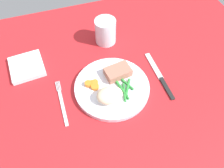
{
  "coord_description": "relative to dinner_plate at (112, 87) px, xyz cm",
  "views": [
    {
      "loc": [
        -13.25,
        -40.73,
        60.35
      ],
      "look_at": [
        -0.76,
        -2.63,
        4.6
      ],
      "focal_mm": 35.21,
      "sensor_mm": 36.0,
      "label": 1
    }
  ],
  "objects": [
    {
      "name": "dinner_plate",
      "position": [
        0.0,
        0.0,
        0.0
      ],
      "size": [
        23.9,
        23.9,
        1.6
      ],
      "primitive_type": "cylinder",
      "color": "white",
      "rests_on": "dining_table"
    },
    {
      "name": "dining_table",
      "position": [
        0.76,
        2.63,
        -1.8
      ],
      "size": [
        120.0,
        90.0,
        2.0
      ],
      "color": "red",
      "rests_on": "ground"
    },
    {
      "name": "knife",
      "position": [
        16.77,
        -0.29,
        -0.6
      ],
      "size": [
        1.7,
        20.5,
        0.64
      ],
      "rotation": [
        0.0,
        0.0,
        -0.03
      ],
      "color": "black",
      "rests_on": "dining_table"
    },
    {
      "name": "carrot_slices",
      "position": [
        -5.84,
        1.89,
        1.31
      ],
      "size": [
        4.31,
        3.57,
        1.29
      ],
      "color": "orange",
      "rests_on": "dinner_plate"
    },
    {
      "name": "meat_portion",
      "position": [
        3.23,
        3.76,
        2.13
      ],
      "size": [
        8.85,
        6.49,
        2.65
      ],
      "primitive_type": "cube",
      "rotation": [
        0.0,
        0.0,
        0.15
      ],
      "color": "#A86B56",
      "rests_on": "dinner_plate"
    },
    {
      "name": "mashed_potatoes",
      "position": [
        -2.15,
        -4.3,
        2.76
      ],
      "size": [
        7.93,
        6.11,
        3.92
      ],
      "primitive_type": "ellipsoid",
      "color": "beige",
      "rests_on": "dinner_plate"
    },
    {
      "name": "water_glass",
      "position": [
        4.67,
        21.9,
        3.16
      ],
      "size": [
        7.65,
        7.65,
        9.3
      ],
      "color": "silver",
      "rests_on": "dining_table"
    },
    {
      "name": "green_beans",
      "position": [
        3.4,
        -2.35,
        1.19
      ],
      "size": [
        5.09,
        8.72,
        0.87
      ],
      "color": "#2D8C38",
      "rests_on": "dinner_plate"
    },
    {
      "name": "fork",
      "position": [
        -16.33,
        -0.26,
        -0.6
      ],
      "size": [
        1.44,
        16.6,
        0.4
      ],
      "rotation": [
        0.0,
        0.0,
        0.05
      ],
      "color": "silver",
      "rests_on": "dining_table"
    },
    {
      "name": "napkin",
      "position": [
        -25.09,
        17.37,
        -0.03
      ],
      "size": [
        11.96,
        12.78,
        1.55
      ],
      "primitive_type": "cube",
      "rotation": [
        0.0,
        0.0,
        0.09
      ],
      "color": "white",
      "rests_on": "dining_table"
    }
  ]
}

